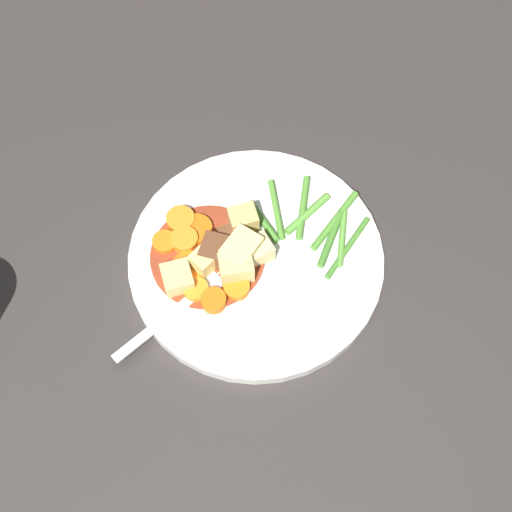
{
  "coord_description": "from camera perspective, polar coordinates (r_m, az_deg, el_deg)",
  "views": [
    {
      "loc": [
        -0.07,
        0.33,
        0.68
      ],
      "look_at": [
        0.0,
        0.0,
        0.01
      ],
      "focal_mm": 50.49,
      "sensor_mm": 36.0,
      "label": 1
    }
  ],
  "objects": [
    {
      "name": "carrot_slice_3",
      "position": [
        0.75,
        -5.71,
        1.15
      ],
      "size": [
        0.04,
        0.04,
        0.01
      ],
      "primitive_type": "cylinder",
      "rotation": [
        0.0,
        0.0,
        5.77
      ],
      "color": "orange",
      "rests_on": "dinner_plate"
    },
    {
      "name": "carrot_slice_2",
      "position": [
        0.76,
        -5.99,
        2.86
      ],
      "size": [
        0.04,
        0.04,
        0.01
      ],
      "primitive_type": "cylinder",
      "rotation": [
        0.0,
        0.0,
        2.77
      ],
      "color": "orange",
      "rests_on": "dinner_plate"
    },
    {
      "name": "green_bean_4",
      "position": [
        0.75,
        5.95,
        1.37
      ],
      "size": [
        0.02,
        0.07,
        0.01
      ],
      "primitive_type": "cylinder",
      "rotation": [
        0.0,
        1.57,
        4.54
      ],
      "color": "#4C8E33",
      "rests_on": "dinner_plate"
    },
    {
      "name": "carrot_slice_7",
      "position": [
        0.75,
        -7.22,
        1.07
      ],
      "size": [
        0.03,
        0.03,
        0.01
      ],
      "primitive_type": "cylinder",
      "rotation": [
        0.0,
        0.0,
        1.72
      ],
      "color": "orange",
      "rests_on": "dinner_plate"
    },
    {
      "name": "potato_chunk_1",
      "position": [
        0.73,
        -1.16,
        0.37
      ],
      "size": [
        0.04,
        0.05,
        0.03
      ],
      "primitive_type": "cube",
      "rotation": [
        0.0,
        0.0,
        5.89
      ],
      "color": "#EAD68C",
      "rests_on": "dinner_plate"
    },
    {
      "name": "potato_chunk_4",
      "position": [
        0.75,
        -1.03,
        2.83
      ],
      "size": [
        0.04,
        0.03,
        0.03
      ],
      "primitive_type": "cube",
      "rotation": [
        0.0,
        0.0,
        0.48
      ],
      "color": "#DBBC6B",
      "rests_on": "dinner_plate"
    },
    {
      "name": "green_bean_5",
      "position": [
        0.76,
        0.5,
        2.77
      ],
      "size": [
        0.04,
        0.04,
        0.01
      ],
      "primitive_type": "cylinder",
      "rotation": [
        0.0,
        1.57,
        5.47
      ],
      "color": "#4C8E33",
      "rests_on": "dinner_plate"
    },
    {
      "name": "ground_plane",
      "position": [
        0.76,
        -0.0,
        -0.49
      ],
      "size": [
        3.0,
        3.0,
        0.0
      ],
      "primitive_type": "plane",
      "color": "#383330"
    },
    {
      "name": "green_bean_2",
      "position": [
        0.76,
        6.83,
        1.37
      ],
      "size": [
        0.01,
        0.06,
        0.01
      ],
      "primitive_type": "cylinder",
      "rotation": [
        0.0,
        1.57,
        4.78
      ],
      "color": "#66AD42",
      "rests_on": "dinner_plate"
    },
    {
      "name": "green_bean_1",
      "position": [
        0.76,
        6.26,
        2.82
      ],
      "size": [
        0.04,
        0.08,
        0.01
      ],
      "primitive_type": "cylinder",
      "rotation": [
        0.0,
        1.57,
        4.29
      ],
      "color": "#599E38",
      "rests_on": "dinner_plate"
    },
    {
      "name": "green_bean_7",
      "position": [
        0.75,
        7.27,
        0.65
      ],
      "size": [
        0.04,
        0.08,
        0.01
      ],
      "primitive_type": "cylinder",
      "rotation": [
        0.0,
        1.57,
        4.33
      ],
      "color": "#4C8E33",
      "rests_on": "dinner_plate"
    },
    {
      "name": "potato_chunk_2",
      "position": [
        0.73,
        0.01,
        0.1
      ],
      "size": [
        0.04,
        0.04,
        0.02
      ],
      "primitive_type": "cube",
      "rotation": [
        0.0,
        0.0,
        3.84
      ],
      "color": "#EAD68C",
      "rests_on": "dinner_plate"
    },
    {
      "name": "potato_chunk_5",
      "position": [
        0.73,
        -6.25,
        -1.76
      ],
      "size": [
        0.04,
        0.04,
        0.02
      ],
      "primitive_type": "cube",
      "rotation": [
        0.0,
        0.0,
        0.49
      ],
      "color": "#E5CC7A",
      "rests_on": "dinner_plate"
    },
    {
      "name": "dinner_plate",
      "position": [
        0.75,
        -0.0,
        -0.25
      ],
      "size": [
        0.27,
        0.27,
        0.01
      ],
      "primitive_type": "cylinder",
      "color": "white",
      "rests_on": "ground_plane"
    },
    {
      "name": "potato_chunk_3",
      "position": [
        0.72,
        -1.59,
        -0.96
      ],
      "size": [
        0.04,
        0.04,
        0.03
      ],
      "primitive_type": "cube",
      "rotation": [
        0.0,
        0.0,
        1.96
      ],
      "color": "#E5CC7A",
      "rests_on": "dinner_plate"
    },
    {
      "name": "carrot_slice_5",
      "position": [
        0.72,
        -1.55,
        -2.5
      ],
      "size": [
        0.03,
        0.03,
        0.01
      ],
      "primitive_type": "cylinder",
      "rotation": [
        0.0,
        0.0,
        5.07
      ],
      "color": "orange",
      "rests_on": "dinner_plate"
    },
    {
      "name": "fork",
      "position": [
        0.72,
        -5.31,
        -3.53
      ],
      "size": [
        0.12,
        0.15,
        0.0
      ],
      "color": "silver",
      "rests_on": "dinner_plate"
    },
    {
      "name": "meat_chunk_1",
      "position": [
        0.74,
        -1.98,
        1.43
      ],
      "size": [
        0.03,
        0.03,
        0.02
      ],
      "primitive_type": "cube",
      "rotation": [
        0.0,
        0.0,
        5.33
      ],
      "color": "brown",
      "rests_on": "dinner_plate"
    },
    {
      "name": "carrot_slice_6",
      "position": [
        0.74,
        -5.32,
        -0.91
      ],
      "size": [
        0.04,
        0.04,
        0.01
      ],
      "primitive_type": "cylinder",
      "rotation": [
        0.0,
        0.0,
        1.44
      ],
      "color": "orange",
      "rests_on": "dinner_plate"
    },
    {
      "name": "green_bean_0",
      "position": [
        0.77,
        4.09,
        3.35
      ],
      "size": [
        0.04,
        0.06,
        0.01
      ],
      "primitive_type": "cylinder",
      "rotation": [
        0.0,
        1.57,
        4.13
      ],
      "color": "#66AD42",
      "rests_on": "dinner_plate"
    },
    {
      "name": "carrot_slice_4",
      "position": [
        0.76,
        -4.8,
        2.07
      ],
      "size": [
        0.05,
        0.05,
        0.01
      ],
      "primitive_type": "cylinder",
      "rotation": [
        0.0,
        0.0,
        4.06
      ],
      "color": "orange",
      "rests_on": "dinner_plate"
    },
    {
      "name": "carrot_slice_1",
      "position": [
        0.72,
        -4.78,
        -2.69
      ],
      "size": [
        0.03,
        0.03,
        0.01
      ],
      "primitive_type": "cylinder",
      "rotation": [
        0.0,
        0.0,
        4.53
      ],
      "color": "orange",
      "rests_on": "dinner_plate"
    },
    {
      "name": "meat_chunk_0",
      "position": [
        0.73,
        -3.04,
        0.3
      ],
      "size": [
        0.04,
        0.03,
        0.03
      ],
      "primitive_type": "cube",
      "rotation": [
        0.0,
        0.0,
        6.21
      ],
      "color": "brown",
      "rests_on": "dinner_plate"
    },
    {
      "name": "carrot_slice_0",
      "position": [
        0.72,
        -3.38,
        -3.55
      ],
      "size": [
        0.03,
        0.03,
        0.01
      ],
      "primitive_type": "cylinder",
      "rotation": [
        0.0,
        0.0,
        0.41
      ],
      "color": "orange",
      "rests_on": "dinner_plate"
    },
    {
      "name": "green_bean_6",
      "position": [
        0.77,
        3.74,
        3.87
      ],
      "size": [
        0.01,
        0.08,
        0.01
      ],
      "primitive_type": "cylinder",
      "rotation": [
        0.0,
        1.57,
        4.77
      ],
      "color": "#599E38",
      "rests_on": "dinner_plate"
    },
    {
      "name": "stew_sauce",
      "position": [
        0.74,
        -3.85,
        0.01
      ],
      "size": [
        0.12,
        0.12,
        0.0
      ],
      "primitive_type": "cylinder",
      "color": "#93381E",
      "rests_on": "dinner_plate"
    },
    {
      "name": "potato_chunk_0",
      "position": [
        0.73,
        -4.13,
        -0.44
      ],
      "size": [
        0.03,
        0.03,
        0.03
      ],
      "primitive_type": "cube",
      "rotation": [
        0.0,
        0.0,
        4.17
      ],
      "color": "#E5CC7A",
      "rests_on": "dinner_plate"
    },
    {
      "name": "green_bean_3",
      "position": [
        0.77,
        1.63,
        3.7
      ],
      "size": [
        0.03,
        0.07,
        0.01
      ],
      "primitive_type": "cylinder",
      "rotation": [
        0.0,
        1.57,
        5.06
      ],
      "color": "#599E38",
      "rests_on": "dinner_plate"
    }
  ]
}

